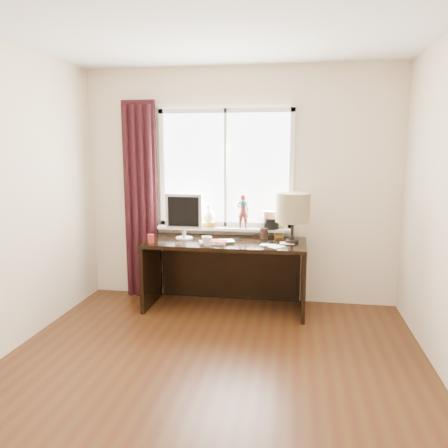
% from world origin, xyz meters
% --- Properties ---
extents(floor, '(3.50, 4.00, 0.00)m').
position_xyz_m(floor, '(0.00, 0.00, 0.00)').
color(floor, '#44280F').
rests_on(floor, ground).
extents(ceiling, '(3.50, 4.00, 0.00)m').
position_xyz_m(ceiling, '(0.00, 0.00, 2.60)').
color(ceiling, white).
rests_on(ceiling, wall_back).
extents(wall_back, '(3.50, 0.00, 2.60)m').
position_xyz_m(wall_back, '(0.00, 2.00, 1.30)').
color(wall_back, beige).
rests_on(wall_back, ground).
extents(wall_front, '(3.50, 0.00, 2.60)m').
position_xyz_m(wall_front, '(0.00, -2.00, 1.30)').
color(wall_front, beige).
rests_on(wall_front, ground).
extents(laptop, '(0.42, 0.35, 0.03)m').
position_xyz_m(laptop, '(-0.17, 1.51, 0.76)').
color(laptop, silver).
rests_on(laptop, desk).
extents(mug, '(0.14, 0.14, 0.10)m').
position_xyz_m(mug, '(-0.25, 1.37, 0.80)').
color(mug, white).
rests_on(mug, desk).
extents(red_cup, '(0.07, 0.07, 0.09)m').
position_xyz_m(red_cup, '(-0.85, 1.42, 0.79)').
color(red_cup, maroon).
rests_on(red_cup, desk).
extents(window, '(1.52, 0.21, 1.40)m').
position_xyz_m(window, '(-0.13, 1.95, 1.31)').
color(window, white).
rests_on(window, ground).
extents(curtain, '(0.38, 0.09, 2.25)m').
position_xyz_m(curtain, '(-1.13, 1.91, 1.12)').
color(curtain, black).
rests_on(curtain, floor).
extents(desk, '(1.70, 0.70, 0.75)m').
position_xyz_m(desk, '(-0.10, 1.73, 0.51)').
color(desk, black).
rests_on(desk, floor).
extents(monitor, '(0.40, 0.18, 0.49)m').
position_xyz_m(monitor, '(-0.56, 1.67, 1.03)').
color(monitor, beige).
rests_on(monitor, desk).
extents(notebook_stack, '(0.24, 0.19, 0.03)m').
position_xyz_m(notebook_stack, '(-0.18, 1.49, 0.77)').
color(notebook_stack, beige).
rests_on(notebook_stack, desk).
extents(brush_holder, '(0.09, 0.09, 0.25)m').
position_xyz_m(brush_holder, '(0.30, 1.82, 0.81)').
color(brush_holder, black).
rests_on(brush_holder, desk).
extents(icon_frame, '(0.10, 0.02, 0.13)m').
position_xyz_m(icon_frame, '(0.46, 1.91, 0.81)').
color(icon_frame, gold).
rests_on(icon_frame, desk).
extents(table_lamp, '(0.35, 0.35, 0.52)m').
position_xyz_m(table_lamp, '(0.60, 1.66, 1.11)').
color(table_lamp, black).
rests_on(table_lamp, desk).
extents(loose_papers, '(0.35, 0.33, 0.00)m').
position_xyz_m(loose_papers, '(0.45, 1.53, 0.75)').
color(loose_papers, white).
rests_on(loose_papers, desk).
extents(desk_cables, '(0.51, 0.25, 0.01)m').
position_xyz_m(desk_cables, '(0.27, 1.64, 0.75)').
color(desk_cables, black).
rests_on(desk_cables, desk).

